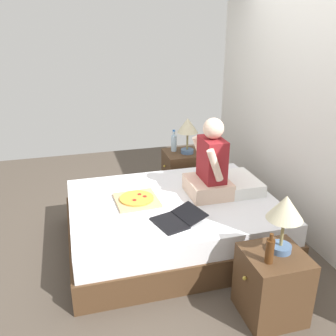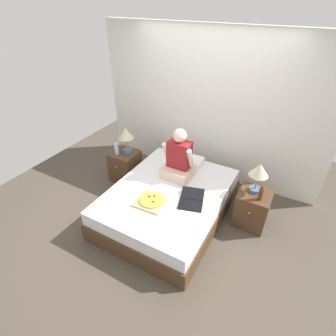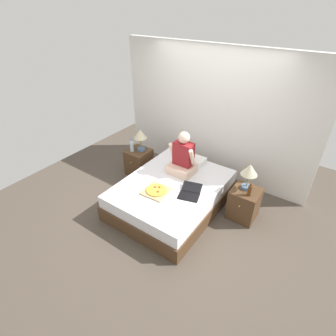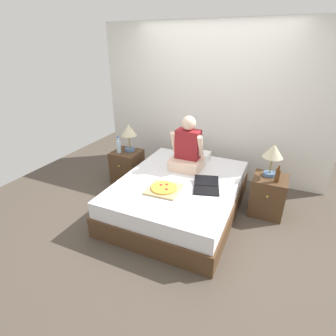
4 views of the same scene
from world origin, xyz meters
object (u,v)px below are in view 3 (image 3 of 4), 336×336
at_px(laptop, 190,193).
at_px(bed, 172,194).
at_px(beer_bottle, 250,190).
at_px(water_bottle, 132,146).
at_px(lamp_on_left_nightstand, 140,135).
at_px(lamp_on_right_nightstand, 249,171).
at_px(person_seated, 183,158).
at_px(nightstand_right, 244,203).
at_px(nightstand_left, 139,162).
at_px(pizza_box, 156,191).

bearing_deg(laptop, bed, 167.58).
bearing_deg(beer_bottle, laptop, -151.42).
bearing_deg(water_bottle, laptop, -15.41).
height_order(bed, laptop, laptop).
height_order(lamp_on_left_nightstand, beer_bottle, lamp_on_left_nightstand).
xyz_separation_m(lamp_on_right_nightstand, beer_bottle, (0.10, -0.15, -0.23)).
distance_m(water_bottle, person_seated, 1.18).
height_order(lamp_on_left_nightstand, nightstand_right, lamp_on_left_nightstand).
xyz_separation_m(nightstand_right, beer_bottle, (0.07, -0.10, 0.37)).
bearing_deg(laptop, lamp_on_left_nightstand, 158.62).
distance_m(nightstand_right, beer_bottle, 0.39).
height_order(bed, water_bottle, water_bottle).
height_order(lamp_on_right_nightstand, beer_bottle, lamp_on_right_nightstand).
bearing_deg(beer_bottle, water_bottle, 179.76).
height_order(water_bottle, nightstand_right, water_bottle).
xyz_separation_m(nightstand_left, water_bottle, (-0.08, -0.09, 0.38)).
height_order(bed, nightstand_left, nightstand_left).
xyz_separation_m(lamp_on_left_nightstand, laptop, (1.50, -0.59, -0.37)).
relative_size(water_bottle, nightstand_right, 0.51).
bearing_deg(lamp_on_left_nightstand, laptop, -21.38).
height_order(water_bottle, pizza_box, water_bottle).
xyz_separation_m(beer_bottle, pizza_box, (-1.27, -0.69, -0.14)).
bearing_deg(beer_bottle, pizza_box, -151.45).
relative_size(bed, lamp_on_left_nightstand, 4.50).
relative_size(bed, beer_bottle, 8.80).
relative_size(person_seated, laptop, 1.60).
relative_size(nightstand_left, lamp_on_left_nightstand, 1.21).
bearing_deg(lamp_on_right_nightstand, lamp_on_left_nightstand, 180.00).
bearing_deg(laptop, person_seated, 132.96).
relative_size(bed, laptop, 4.15).
xyz_separation_m(bed, lamp_on_left_nightstand, (-1.09, 0.50, 0.63)).
xyz_separation_m(lamp_on_left_nightstand, beer_bottle, (2.29, -0.15, -0.23)).
height_order(nightstand_right, pizza_box, nightstand_right).
bearing_deg(nightstand_right, laptop, -143.71).
bearing_deg(pizza_box, beer_bottle, 28.55).
bearing_deg(lamp_on_right_nightstand, beer_bottle, -56.31).
bearing_deg(lamp_on_left_nightstand, pizza_box, -39.54).
bearing_deg(beer_bottle, nightstand_left, 177.55).
height_order(person_seated, pizza_box, person_seated).
relative_size(bed, nightstand_left, 3.72).
bearing_deg(laptop, nightstand_left, 160.78).
bearing_deg(nightstand_left, lamp_on_left_nightstand, 51.37).
bearing_deg(bed, water_bottle, 163.61).
bearing_deg(pizza_box, person_seated, 87.48).
xyz_separation_m(bed, nightstand_right, (1.13, 0.45, 0.03)).
bearing_deg(nightstand_left, pizza_box, -36.76).
height_order(beer_bottle, person_seated, person_seated).
xyz_separation_m(bed, person_seated, (-0.04, 0.39, 0.53)).
xyz_separation_m(bed, lamp_on_right_nightstand, (1.10, 0.50, 0.63)).
bearing_deg(nightstand_right, pizza_box, -146.62).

